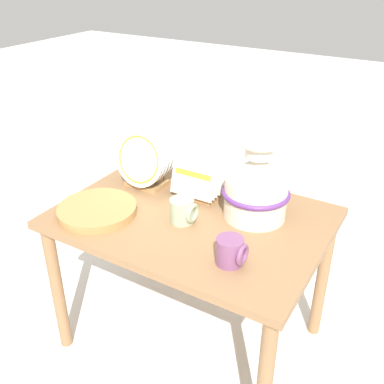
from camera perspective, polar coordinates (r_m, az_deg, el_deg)
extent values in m
plane|color=silver|center=(2.36, 0.00, -17.85)|extent=(14.00, 14.00, 0.00)
cube|color=olive|center=(1.92, 0.00, -3.34)|extent=(1.12, 0.80, 0.03)
cylinder|color=olive|center=(2.19, -16.74, -11.73)|extent=(0.06, 0.06, 0.68)
cylinder|color=olive|center=(2.60, -5.67, -3.47)|extent=(0.06, 0.06, 0.68)
cylinder|color=olive|center=(2.25, 16.21, -10.42)|extent=(0.06, 0.06, 0.68)
cylinder|color=silver|center=(1.88, 8.07, -0.64)|extent=(0.26, 0.26, 0.18)
cone|color=silver|center=(1.82, 8.35, 3.10)|extent=(0.26, 0.26, 0.09)
cylinder|color=silver|center=(1.79, 8.52, 5.32)|extent=(0.11, 0.11, 0.06)
torus|color=silver|center=(1.77, 8.60, 6.22)|extent=(0.16, 0.16, 0.02)
torus|color=#60337A|center=(1.87, 8.11, -0.06)|extent=(0.28, 0.28, 0.02)
cube|color=tan|center=(2.16, -5.71, 1.18)|extent=(0.18, 0.13, 0.02)
cylinder|color=tan|center=(2.21, -6.30, 3.03)|extent=(0.01, 0.01, 0.06)
cylinder|color=tan|center=(2.14, -3.62, 2.31)|extent=(0.01, 0.01, 0.06)
cylinder|color=white|center=(2.06, -6.77, 4.10)|extent=(0.26, 0.07, 0.25)
torus|color=gold|center=(2.06, -6.80, 4.09)|extent=(0.22, 0.06, 0.22)
cylinder|color=white|center=(2.08, -6.33, 4.37)|extent=(0.26, 0.07, 0.25)
cylinder|color=white|center=(2.10, -5.89, 4.62)|extent=(0.26, 0.07, 0.25)
cylinder|color=white|center=(2.12, -5.47, 4.88)|extent=(0.26, 0.07, 0.25)
cylinder|color=white|center=(2.14, -5.05, 5.13)|extent=(0.26, 0.07, 0.25)
cube|color=tan|center=(2.06, 0.93, -0.11)|extent=(0.18, 0.13, 0.02)
cylinder|color=tan|center=(2.11, 0.16, 1.86)|extent=(0.01, 0.01, 0.06)
cylinder|color=tan|center=(2.05, 3.15, 1.05)|extent=(0.01, 0.01, 0.06)
cube|color=white|center=(1.96, 0.17, 2.26)|extent=(0.21, 0.06, 0.21)
cube|color=white|center=(1.98, 0.56, 2.56)|extent=(0.21, 0.06, 0.21)
cube|color=white|center=(2.00, 0.95, 2.84)|extent=(0.21, 0.06, 0.21)
cube|color=white|center=(2.03, 1.33, 3.12)|extent=(0.21, 0.06, 0.21)
cube|color=white|center=(2.05, 1.70, 3.40)|extent=(0.21, 0.06, 0.21)
cube|color=gold|center=(1.96, 0.14, 2.26)|extent=(0.18, 0.01, 0.03)
cylinder|color=#AD7F47|center=(1.96, -11.91, -2.58)|extent=(0.34, 0.34, 0.01)
cylinder|color=#AD7F47|center=(1.96, -11.94, -2.36)|extent=(0.34, 0.34, 0.01)
cylinder|color=#AD7F47|center=(1.95, -11.96, -2.13)|extent=(0.34, 0.34, 0.01)
cylinder|color=#AD7F47|center=(1.95, -11.99, -1.90)|extent=(0.34, 0.34, 0.01)
cylinder|color=#7A4770|center=(1.61, 4.80, -7.47)|extent=(0.10, 0.10, 0.10)
torus|color=#7A4770|center=(1.60, 6.42, -7.93)|extent=(0.02, 0.08, 0.08)
cylinder|color=#9EB28E|center=(1.84, -1.29, -2.37)|extent=(0.10, 0.10, 0.10)
torus|color=#9EB28E|center=(1.82, 0.05, -2.73)|extent=(0.02, 0.08, 0.08)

